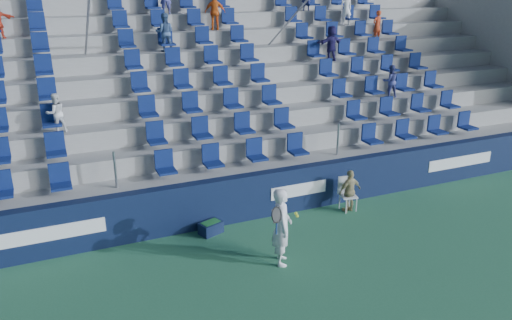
{
  "coord_description": "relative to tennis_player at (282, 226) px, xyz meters",
  "views": [
    {
      "loc": [
        -4.24,
        -7.57,
        5.77
      ],
      "look_at": [
        0.2,
        2.8,
        1.7
      ],
      "focal_mm": 35.0,
      "sensor_mm": 36.0,
      "label": 1
    }
  ],
  "objects": [
    {
      "name": "line_judge_chair",
      "position": [
        2.77,
        1.75,
        -0.35
      ],
      "size": [
        0.47,
        0.48,
        0.91
      ],
      "color": "white",
      "rests_on": "ground"
    },
    {
      "name": "ground",
      "position": [
        0.02,
        -0.89,
        -0.87
      ],
      "size": [
        70.0,
        70.0,
        0.0
      ],
      "primitive_type": "plane",
      "color": "#2F6F4A",
      "rests_on": "ground"
    },
    {
      "name": "sponsor_wall",
      "position": [
        0.02,
        2.26,
        -0.27
      ],
      "size": [
        24.0,
        0.32,
        1.2
      ],
      "color": "#0F1A3A",
      "rests_on": "ground"
    },
    {
      "name": "line_judge",
      "position": [
        2.77,
        1.61,
        -0.29
      ],
      "size": [
        0.7,
        0.34,
        1.15
      ],
      "primitive_type": "imported",
      "rotation": [
        0.0,
        0.0,
        3.23
      ],
      "color": "tan",
      "rests_on": "ground"
    },
    {
      "name": "tennis_player",
      "position": [
        0.0,
        0.0,
        0.0
      ],
      "size": [
        0.71,
        0.74,
        1.74
      ],
      "color": "silver",
      "rests_on": "ground"
    },
    {
      "name": "grandstand",
      "position": [
        0.02,
        7.35,
        1.26
      ],
      "size": [
        24.0,
        8.17,
        6.63
      ],
      "color": "#989893",
      "rests_on": "ground"
    },
    {
      "name": "ball_bin",
      "position": [
        -0.99,
        1.86,
        -0.71
      ],
      "size": [
        0.62,
        0.51,
        0.3
      ],
      "color": "#0E1834",
      "rests_on": "ground"
    }
  ]
}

